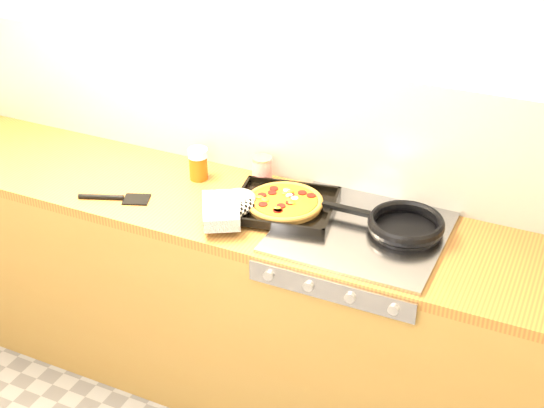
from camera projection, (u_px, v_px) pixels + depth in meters
The scene contains 9 objects.
room_shell at pixel (282, 121), 3.03m from camera, with size 3.20×3.20×3.20m.
counter_run at pixel (252, 300), 3.16m from camera, with size 3.20×0.62×0.90m.
stovetop at pixel (361, 233), 2.76m from camera, with size 0.60×0.56×0.02m, color #9D9DA2.
pizza_on_tray at pixel (267, 204), 2.87m from camera, with size 0.51×0.50×0.06m.
frying_pan at pixel (404, 225), 2.74m from camera, with size 0.47×0.28×0.05m.
tomato_can at pixel (262, 170), 3.07m from camera, with size 0.10×0.10×0.12m.
juice_glass at pixel (198, 164), 3.10m from camera, with size 0.10×0.10×0.13m.
wooden_spoon at pixel (301, 193), 3.01m from camera, with size 0.30×0.07×0.02m.
black_spatula at pixel (116, 198), 2.98m from camera, with size 0.28×0.15×0.02m.
Camera 1 is at (1.14, -1.16, 2.38)m, focal length 50.00 mm.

